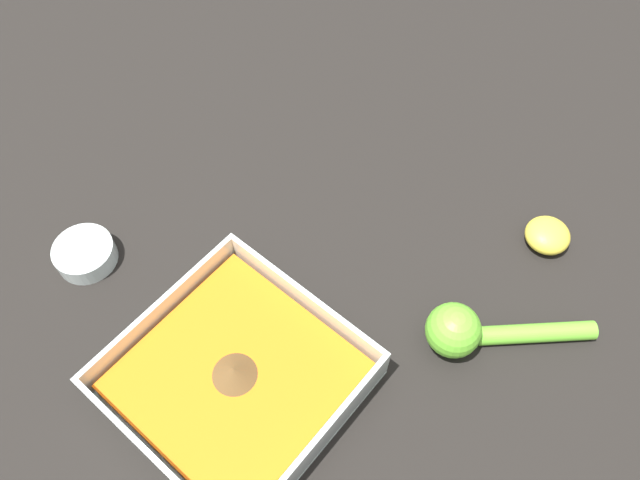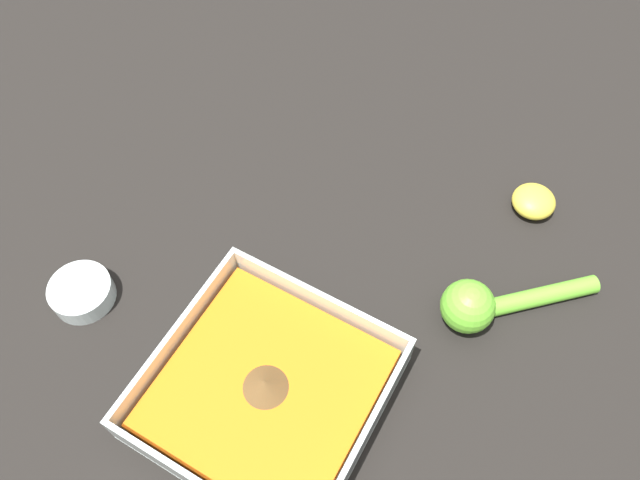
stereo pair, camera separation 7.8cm
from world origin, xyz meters
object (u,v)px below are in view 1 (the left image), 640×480
square_dish (236,379)px  lemon_squeezer (471,331)px  lemon_half (547,235)px  spice_bowl (85,254)px

square_dish → lemon_squeezer: 0.27m
lemon_half → square_dish: bearing=66.8°
square_dish → lemon_half: (-0.17, -0.39, -0.00)m
square_dish → lemon_half: bearing=-113.2°
spice_bowl → lemon_half: bearing=-137.2°
spice_bowl → lemon_squeezer: size_ratio=0.46×
square_dish → lemon_squeezer: size_ratio=1.47×
spice_bowl → lemon_squeezer: lemon_squeezer is taller
lemon_squeezer → lemon_half: lemon_squeezer is taller
lemon_squeezer → lemon_half: bearing=-133.8°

